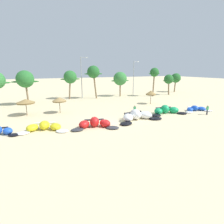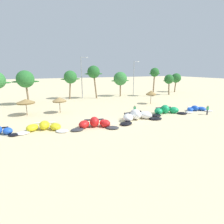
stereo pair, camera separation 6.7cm
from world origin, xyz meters
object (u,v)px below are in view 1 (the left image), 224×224
(beach_umbrella_near_palms, at_px, (151,93))
(person_near_kites, at_px, (207,110))
(palm_right_of_gap, at_px, (154,73))
(palm_right, at_px, (169,79))
(lamppost_west_center, at_px, (82,76))
(kite_right, at_px, (196,109))
(person_by_umbrellas, at_px, (135,110))
(kite_left_of_center, at_px, (95,124))
(palm_center_right, at_px, (120,79))
(palm_left_of_gap, at_px, (70,77))
(beach_umbrella_middle, at_px, (59,100))
(kite_center, at_px, (137,116))
(palm_left, at_px, (25,79))
(kite_left, at_px, (44,127))
(palm_center_left, at_px, (93,72))
(palm_rightmost, at_px, (176,78))
(beach_umbrella_near_van, at_px, (26,101))
(lamppost_east_center, at_px, (134,76))
(kite_right_of_center, at_px, (166,110))

(beach_umbrella_near_palms, bearing_deg, person_near_kites, -76.04)
(palm_right_of_gap, bearing_deg, beach_umbrella_near_palms, -129.41)
(person_near_kites, relative_size, palm_right, 0.27)
(beach_umbrella_near_palms, distance_m, lamppost_west_center, 18.15)
(kite_right, xyz_separation_m, person_by_umbrellas, (-11.75, 2.05, 0.46))
(kite_left_of_center, bearing_deg, palm_center_right, 56.85)
(palm_left_of_gap, xyz_separation_m, lamppost_west_center, (2.97, -0.15, 0.35))
(person_by_umbrellas, bearing_deg, person_near_kites, -23.81)
(palm_left_of_gap, bearing_deg, kite_left_of_center, -94.11)
(beach_umbrella_middle, height_order, beach_umbrella_near_palms, beach_umbrella_near_palms)
(kite_center, xyz_separation_m, palm_center_right, (8.26, 22.53, 4.23))
(kite_left_of_center, distance_m, palm_left, 22.27)
(kite_right, bearing_deg, beach_umbrella_near_palms, 111.82)
(kite_center, height_order, palm_center_right, palm_center_right)
(beach_umbrella_middle, distance_m, palm_right_of_gap, 28.64)
(person_near_kites, distance_m, palm_left, 35.24)
(kite_right, bearing_deg, kite_left, -179.86)
(kite_left_of_center, height_order, palm_center_left, palm_center_left)
(kite_right, bearing_deg, person_near_kites, -102.84)
(person_near_kites, height_order, palm_center_left, palm_center_left)
(kite_left_of_center, relative_size, palm_right_of_gap, 0.81)
(kite_right, distance_m, palm_right_of_gap, 19.26)
(kite_right, height_order, palm_center_left, palm_center_left)
(kite_right, relative_size, palm_rightmost, 0.94)
(beach_umbrella_near_van, xyz_separation_m, person_by_umbrellas, (16.49, -6.94, -1.53))
(person_near_kites, relative_size, person_by_umbrellas, 1.00)
(palm_rightmost, xyz_separation_m, lamppost_west_center, (-31.31, -0.33, 1.27))
(kite_left, distance_m, lamppost_west_center, 25.57)
(palm_center_right, bearing_deg, lamppost_west_center, 176.25)
(kite_left_of_center, relative_size, kite_right, 1.09)
(beach_umbrella_middle, bearing_deg, person_near_kites, -26.87)
(kite_right, distance_m, palm_right, 21.22)
(lamppost_east_center, bearing_deg, kite_left, -139.42)
(kite_left_of_center, distance_m, palm_right_of_gap, 31.20)
(kite_right_of_center, bearing_deg, palm_center_right, 85.64)
(lamppost_east_center, bearing_deg, beach_umbrella_middle, -148.94)
(beach_umbrella_near_palms, bearing_deg, beach_umbrella_near_van, 179.91)
(kite_right, distance_m, person_by_umbrellas, 11.94)
(lamppost_east_center, bearing_deg, palm_left, -172.54)
(person_near_kites, bearing_deg, kite_center, 170.43)
(person_near_kites, bearing_deg, palm_right_of_gap, 77.98)
(beach_umbrella_near_palms, bearing_deg, beach_umbrella_middle, -178.55)
(palm_left_of_gap, bearing_deg, lamppost_east_center, -1.07)
(kite_right, xyz_separation_m, palm_right_of_gap, (3.77, 17.90, 6.03))
(beach_umbrella_middle, bearing_deg, palm_right, 17.29)
(kite_left, distance_m, person_by_umbrellas, 14.53)
(palm_left_of_gap, height_order, palm_rightmost, palm_left_of_gap)
(palm_left, bearing_deg, lamppost_east_center, 7.46)
(kite_left, height_order, person_near_kites, person_near_kites)
(palm_left, bearing_deg, palm_left_of_gap, 21.86)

